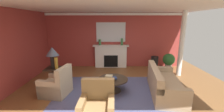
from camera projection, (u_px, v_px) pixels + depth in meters
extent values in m
plane|color=brown|center=(114.00, 92.00, 4.94)|extent=(8.74, 8.74, 0.00)
cube|color=#9E3833|center=(114.00, 40.00, 7.52)|extent=(7.32, 0.12, 2.75)
cube|color=#9E3833|center=(13.00, 50.00, 4.93)|extent=(0.12, 6.44, 2.75)
cube|color=white|center=(114.00, 6.00, 4.60)|extent=(7.32, 6.44, 0.06)
cube|color=white|center=(114.00, 14.00, 7.15)|extent=(7.32, 0.08, 0.12)
cube|color=#4C517A|center=(113.00, 91.00, 4.99)|extent=(3.68, 2.54, 0.01)
cube|color=white|center=(111.00, 57.00, 7.51)|extent=(1.60, 0.25, 1.10)
cube|color=black|center=(111.00, 61.00, 7.54)|extent=(0.70, 0.26, 0.60)
cube|color=white|center=(111.00, 46.00, 7.35)|extent=(1.80, 0.35, 0.06)
cube|color=silver|center=(111.00, 32.00, 7.34)|extent=(1.46, 0.04, 0.97)
cube|color=tan|center=(165.00, 87.00, 4.77)|extent=(1.17, 2.20, 0.45)
cube|color=tan|center=(155.00, 74.00, 4.72)|extent=(0.48, 2.11, 0.40)
cube|color=tan|center=(174.00, 99.00, 3.84)|extent=(0.92, 0.32, 0.62)
cube|color=tan|center=(160.00, 74.00, 5.67)|extent=(0.92, 0.32, 0.62)
cube|color=#C1B293|center=(56.00, 88.00, 4.71)|extent=(0.93, 0.93, 0.44)
cube|color=#C1B293|center=(65.00, 75.00, 4.54)|extent=(0.30, 0.82, 0.51)
cube|color=#C1B293|center=(62.00, 82.00, 5.00)|extent=(0.81, 0.28, 0.60)
cube|color=#C1B293|center=(50.00, 90.00, 4.37)|extent=(0.81, 0.28, 0.60)
cube|color=#9E7A4C|center=(99.00, 88.00, 3.61)|extent=(0.80, 0.17, 0.51)
cube|color=#9E7A4C|center=(83.00, 110.00, 3.40)|extent=(0.15, 0.80, 0.60)
cube|color=#9E7A4C|center=(112.00, 110.00, 3.39)|extent=(0.15, 0.80, 0.60)
cylinder|color=#2D2319|center=(113.00, 79.00, 4.89)|extent=(1.00, 1.00, 0.04)
cylinder|color=#2D2319|center=(113.00, 85.00, 4.94)|extent=(0.12, 0.12, 0.41)
cylinder|color=#2D2319|center=(113.00, 91.00, 4.98)|extent=(0.56, 0.56, 0.03)
cube|color=#2D2319|center=(54.00, 68.00, 5.22)|extent=(0.56, 0.56, 0.04)
cube|color=#2D2319|center=(55.00, 78.00, 5.30)|extent=(0.10, 0.10, 0.66)
cube|color=#2D2319|center=(56.00, 85.00, 5.37)|extent=(0.45, 0.45, 0.04)
cylinder|color=black|center=(54.00, 62.00, 5.17)|extent=(0.18, 0.18, 0.45)
cone|color=#4C566B|center=(53.00, 51.00, 5.08)|extent=(0.44, 0.44, 0.30)
cylinder|color=#B7892D|center=(57.00, 63.00, 5.05)|extent=(0.11, 0.11, 0.41)
cylinder|color=#33703D|center=(122.00, 42.00, 7.28)|extent=(0.11, 0.11, 0.34)
cylinder|color=#33703D|center=(100.00, 42.00, 7.29)|extent=(0.12, 0.12, 0.29)
cylinder|color=black|center=(155.00, 63.00, 7.26)|extent=(0.36, 0.36, 0.64)
cube|color=navy|center=(110.00, 80.00, 4.71)|extent=(0.25, 0.21, 0.05)
cube|color=navy|center=(114.00, 78.00, 4.73)|extent=(0.25, 0.20, 0.06)
cube|color=tan|center=(109.00, 76.00, 4.74)|extent=(0.26, 0.24, 0.05)
cylinder|color=#BCB29E|center=(169.00, 68.00, 7.05)|extent=(0.32, 0.32, 0.30)
sphere|color=#28602D|center=(169.00, 59.00, 6.96)|extent=(0.56, 0.56, 0.56)
cylinder|color=white|center=(182.00, 44.00, 6.15)|extent=(0.20, 0.20, 2.75)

